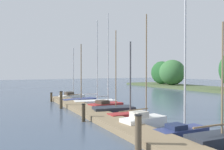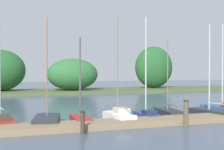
# 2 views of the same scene
# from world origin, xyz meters

# --- Properties ---
(dock_pier) EXTENTS (25.02, 1.80, 0.35)m
(dock_pier) POSITION_xyz_m (0.00, 11.78, 0.17)
(dock_pier) COLOR #847051
(dock_pier) RESTS_ON ground
(sailboat_0) EXTENTS (1.57, 3.10, 5.91)m
(sailboat_0) POSITION_xyz_m (-11.74, 13.23, 0.37)
(sailboat_0) COLOR white
(sailboat_0) RESTS_ON ground
(sailboat_1) EXTENTS (1.71, 4.00, 6.05)m
(sailboat_1) POSITION_xyz_m (-9.15, 13.27, 0.27)
(sailboat_1) COLOR navy
(sailboat_1) RESTS_ON ground
(sailboat_2) EXTENTS (2.04, 4.26, 8.14)m
(sailboat_2) POSITION_xyz_m (-6.97, 14.13, 0.29)
(sailboat_2) COLOR white
(sailboat_2) RESTS_ON ground
(sailboat_3) EXTENTS (1.75, 3.30, 8.28)m
(sailboat_3) POSITION_xyz_m (-4.47, 14.05, 0.38)
(sailboat_3) COLOR maroon
(sailboat_3) RESTS_ON ground
(sailboat_4) EXTENTS (1.94, 3.36, 6.29)m
(sailboat_4) POSITION_xyz_m (-1.89, 13.48, 0.30)
(sailboat_4) COLOR #232833
(sailboat_4) RESTS_ON ground
(sailboat_5) EXTENTS (0.97, 2.89, 5.22)m
(sailboat_5) POSITION_xyz_m (0.11, 13.53, 0.33)
(sailboat_5) COLOR maroon
(sailboat_5) RESTS_ON ground
(sailboat_6) EXTENTS (1.35, 3.29, 6.50)m
(sailboat_6) POSITION_xyz_m (2.42, 13.12, 0.39)
(sailboat_6) COLOR white
(sailboat_6) RESTS_ON ground
(sailboat_7) EXTENTS (1.06, 3.02, 6.77)m
(sailboat_7) POSITION_xyz_m (4.66, 13.84, 0.37)
(sailboat_7) COLOR navy
(sailboat_7) RESTS_ON ground
(sailboat_8) EXTENTS (1.32, 3.16, 5.36)m
(sailboat_8) POSITION_xyz_m (6.49, 14.23, 0.29)
(sailboat_8) COLOR #232833
(sailboat_8) RESTS_ON ground
(mooring_piling_0) EXTENTS (0.26, 0.26, 0.96)m
(mooring_piling_0) POSITION_xyz_m (-10.96, 10.67, 0.49)
(mooring_piling_0) COLOR #4C3D28
(mooring_piling_0) RESTS_ON ground
(mooring_piling_1) EXTENTS (0.29, 0.29, 1.50)m
(mooring_piling_1) POSITION_xyz_m (-6.01, 10.44, 0.76)
(mooring_piling_1) COLOR #4C3D28
(mooring_piling_1) RESTS_ON ground
(mooring_piling_2) EXTENTS (0.26, 0.26, 1.15)m
(mooring_piling_2) POSITION_xyz_m (-0.46, 10.46, 0.58)
(mooring_piling_2) COLOR #3D3323
(mooring_piling_2) RESTS_ON ground
(mooring_piling_3) EXTENTS (0.31, 0.31, 1.49)m
(mooring_piling_3) POSITION_xyz_m (5.58, 10.53, 0.75)
(mooring_piling_3) COLOR brown
(mooring_piling_3) RESTS_ON ground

